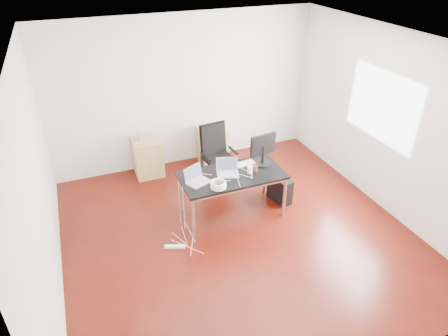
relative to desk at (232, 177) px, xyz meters
name	(u,v)px	position (x,y,z in m)	size (l,w,h in m)	color
room_shell	(242,151)	(-0.08, -0.51, 0.73)	(5.00, 5.00, 5.00)	#3E0D07
desk	(232,177)	(0.00, 0.00, 0.00)	(1.60, 0.80, 0.73)	black
office_chair	(217,152)	(0.13, 0.97, -0.07)	(0.54, 0.56, 1.08)	black
filing_cabinet_left	(148,157)	(-0.97, 1.72, -0.33)	(0.50, 0.50, 0.70)	#A49252
filing_cabinet_right	(212,145)	(0.30, 1.72, -0.33)	(0.50, 0.50, 0.70)	#A49252
pc_tower	(280,189)	(0.89, 0.04, -0.46)	(0.20, 0.45, 0.44)	black
wastebasket	(206,159)	(0.14, 1.62, -0.54)	(0.24, 0.24, 0.28)	black
power_strip	(175,247)	(-1.08, -0.47, -0.66)	(0.30, 0.06, 0.04)	white
laptop_left	(197,179)	(-0.57, 0.00, 0.11)	(0.41, 0.37, 0.23)	silver
laptop_right	(228,170)	(-0.06, 0.05, 0.11)	(0.39, 0.34, 0.23)	silver
monitor	(263,148)	(0.57, 0.13, 0.34)	(0.45, 0.26, 0.51)	black
keyboard	(242,164)	(0.25, 0.21, 0.06)	(0.44, 0.14, 0.02)	white
cup_white	(250,170)	(0.27, -0.06, 0.11)	(0.08, 0.08, 0.12)	white
cup_brown	(255,168)	(0.37, -0.04, 0.10)	(0.08, 0.08, 0.10)	#4F291B
cable_coil	(218,185)	(-0.33, -0.27, 0.11)	(0.24, 0.24, 0.11)	white
power_adapter	(224,185)	(-0.23, -0.25, 0.07)	(0.07, 0.07, 0.03)	white
speaker	(141,136)	(-1.04, 1.74, 0.11)	(0.09, 0.08, 0.18)	#9E9E9E
navy_garment	(209,129)	(0.23, 1.64, 0.07)	(0.30, 0.24, 0.09)	black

